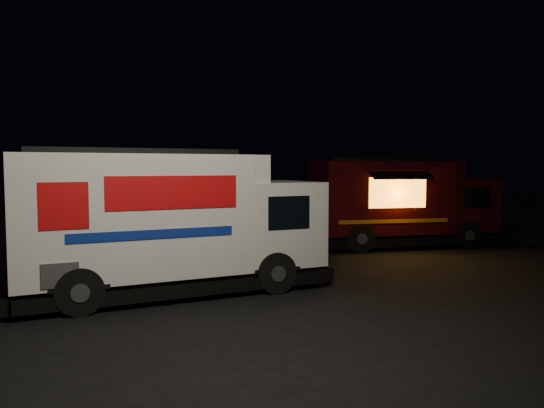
{
  "coord_description": "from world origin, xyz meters",
  "views": [
    {
      "loc": [
        -5.02,
        -9.01,
        2.56
      ],
      "look_at": [
        1.51,
        2.0,
        1.66
      ],
      "focal_mm": 35.0,
      "sensor_mm": 36.0,
      "label": 1
    }
  ],
  "objects": [
    {
      "name": "ground",
      "position": [
        0.0,
        0.0,
        0.0
      ],
      "size": [
        80.0,
        80.0,
        0.0
      ],
      "primitive_type": "plane",
      "color": "black",
      "rests_on": "ground"
    },
    {
      "name": "white_truck",
      "position": [
        -1.28,
        1.2,
        1.45
      ],
      "size": [
        6.56,
        2.74,
        2.9
      ],
      "primitive_type": null,
      "rotation": [
        0.0,
        0.0,
        -0.09
      ],
      "color": "silver",
      "rests_on": "ground"
    },
    {
      "name": "red_truck",
      "position": [
        7.32,
        3.53,
        1.42
      ],
      "size": [
        6.51,
        4.04,
        2.84
      ],
      "primitive_type": null,
      "rotation": [
        0.0,
        0.0,
        -0.32
      ],
      "color": "#33090D",
      "rests_on": "ground"
    }
  ]
}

